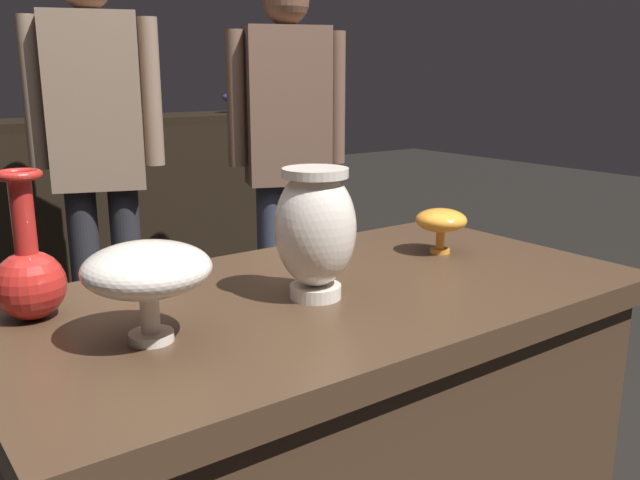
{
  "coord_description": "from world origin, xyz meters",
  "views": [
    {
      "loc": [
        -0.7,
        -0.95,
        1.19
      ],
      "look_at": [
        -0.02,
        -0.01,
        0.9
      ],
      "focal_mm": 37.62,
      "sensor_mm": 36.0,
      "label": 1
    }
  ],
  "objects_px": {
    "vase_centerpiece": "(315,228)",
    "shelf_vase_far_right": "(234,98)",
    "vase_right_accent": "(29,274)",
    "shelf_vase_right": "(134,106)",
    "vase_tall_behind": "(147,271)",
    "visitor_near_right": "(288,148)",
    "visitor_center_back": "(98,148)",
    "vase_left_accent": "(441,221)"
  },
  "relations": [
    {
      "from": "visitor_center_back",
      "to": "shelf_vase_right",
      "type": "bearing_deg",
      "value": -99.42
    },
    {
      "from": "vase_centerpiece",
      "to": "vase_right_accent",
      "type": "height_order",
      "value": "vase_right_accent"
    },
    {
      "from": "shelf_vase_far_right",
      "to": "shelf_vase_right",
      "type": "bearing_deg",
      "value": 172.29
    },
    {
      "from": "vase_centerpiece",
      "to": "shelf_vase_right",
      "type": "height_order",
      "value": "shelf_vase_right"
    },
    {
      "from": "vase_tall_behind",
      "to": "vase_right_accent",
      "type": "bearing_deg",
      "value": 119.84
    },
    {
      "from": "shelf_vase_right",
      "to": "visitor_center_back",
      "type": "bearing_deg",
      "value": -119.45
    },
    {
      "from": "vase_centerpiece",
      "to": "shelf_vase_far_right",
      "type": "relative_size",
      "value": 1.8
    },
    {
      "from": "visitor_center_back",
      "to": "shelf_vase_far_right",
      "type": "bearing_deg",
      "value": -123.46
    },
    {
      "from": "vase_centerpiece",
      "to": "shelf_vase_right",
      "type": "relative_size",
      "value": 1.66
    },
    {
      "from": "vase_left_accent",
      "to": "visitor_center_back",
      "type": "height_order",
      "value": "visitor_center_back"
    },
    {
      "from": "vase_tall_behind",
      "to": "visitor_near_right",
      "type": "relative_size",
      "value": 0.12
    },
    {
      "from": "vase_centerpiece",
      "to": "vase_left_accent",
      "type": "bearing_deg",
      "value": 12.08
    },
    {
      "from": "vase_right_accent",
      "to": "shelf_vase_right",
      "type": "distance_m",
      "value": 2.34
    },
    {
      "from": "vase_tall_behind",
      "to": "shelf_vase_right",
      "type": "distance_m",
      "value": 2.48
    },
    {
      "from": "vase_right_accent",
      "to": "shelf_vase_far_right",
      "type": "relative_size",
      "value": 1.89
    },
    {
      "from": "vase_tall_behind",
      "to": "visitor_center_back",
      "type": "xyz_separation_m",
      "value": [
        0.43,
        1.53,
        0.02
      ]
    },
    {
      "from": "shelf_vase_right",
      "to": "vase_centerpiece",
      "type": "bearing_deg",
      "value": -103.72
    },
    {
      "from": "vase_tall_behind",
      "to": "vase_right_accent",
      "type": "relative_size",
      "value": 0.78
    },
    {
      "from": "vase_right_accent",
      "to": "visitor_center_back",
      "type": "relative_size",
      "value": 0.15
    },
    {
      "from": "vase_left_accent",
      "to": "shelf_vase_right",
      "type": "height_order",
      "value": "shelf_vase_right"
    },
    {
      "from": "vase_tall_behind",
      "to": "vase_centerpiece",
      "type": "bearing_deg",
      "value": 3.32
    },
    {
      "from": "vase_right_accent",
      "to": "shelf_vase_right",
      "type": "xyz_separation_m",
      "value": [
        0.99,
        2.11,
        0.16
      ]
    },
    {
      "from": "vase_tall_behind",
      "to": "visitor_near_right",
      "type": "bearing_deg",
      "value": 49.81
    },
    {
      "from": "vase_tall_behind",
      "to": "visitor_center_back",
      "type": "distance_m",
      "value": 1.59
    },
    {
      "from": "vase_left_accent",
      "to": "visitor_center_back",
      "type": "relative_size",
      "value": 0.07
    },
    {
      "from": "vase_right_accent",
      "to": "visitor_center_back",
      "type": "distance_m",
      "value": 1.44
    },
    {
      "from": "vase_right_accent",
      "to": "visitor_near_right",
      "type": "xyz_separation_m",
      "value": [
        1.24,
        1.12,
        0.03
      ]
    },
    {
      "from": "vase_centerpiece",
      "to": "vase_left_accent",
      "type": "distance_m",
      "value": 0.42
    },
    {
      "from": "vase_left_accent",
      "to": "visitor_near_right",
      "type": "distance_m",
      "value": 1.28
    },
    {
      "from": "vase_tall_behind",
      "to": "visitor_center_back",
      "type": "bearing_deg",
      "value": 74.19
    },
    {
      "from": "vase_left_accent",
      "to": "shelf_vase_far_right",
      "type": "height_order",
      "value": "shelf_vase_far_right"
    },
    {
      "from": "shelf_vase_far_right",
      "to": "shelf_vase_right",
      "type": "height_order",
      "value": "shelf_vase_right"
    },
    {
      "from": "shelf_vase_right",
      "to": "visitor_near_right",
      "type": "bearing_deg",
      "value": -76.36
    },
    {
      "from": "vase_right_accent",
      "to": "shelf_vase_right",
      "type": "bearing_deg",
      "value": 64.78
    },
    {
      "from": "shelf_vase_right",
      "to": "visitor_near_right",
      "type": "xyz_separation_m",
      "value": [
        0.24,
        -0.99,
        -0.13
      ]
    },
    {
      "from": "shelf_vase_far_right",
      "to": "shelf_vase_right",
      "type": "relative_size",
      "value": 0.92
    },
    {
      "from": "vase_tall_behind",
      "to": "visitor_center_back",
      "type": "height_order",
      "value": "visitor_center_back"
    },
    {
      "from": "shelf_vase_far_right",
      "to": "visitor_near_right",
      "type": "bearing_deg",
      "value": -106.8
    },
    {
      "from": "shelf_vase_right",
      "to": "visitor_near_right",
      "type": "relative_size",
      "value": 0.09
    },
    {
      "from": "visitor_near_right",
      "to": "visitor_center_back",
      "type": "bearing_deg",
      "value": 4.13
    },
    {
      "from": "vase_left_accent",
      "to": "vase_tall_behind",
      "type": "bearing_deg",
      "value": -171.71
    },
    {
      "from": "vase_centerpiece",
      "to": "visitor_center_back",
      "type": "bearing_deg",
      "value": 85.5
    }
  ]
}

